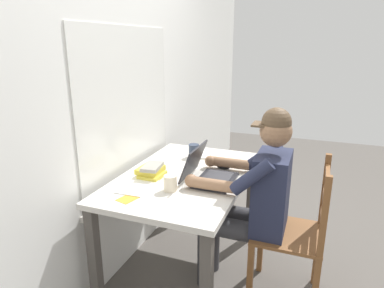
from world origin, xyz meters
The scene contains 13 objects.
ground_plane centered at (0.00, 0.00, 0.00)m, with size 8.00×8.00×0.00m, color #56514C.
back_wall centered at (0.00, 0.48, 1.29)m, with size 6.00×0.08×2.60m.
desk centered at (0.00, 0.00, 0.65)m, with size 1.25×0.80×0.75m.
seated_person centered at (-0.01, -0.47, 0.69)m, with size 0.50×0.60×1.25m.
wooden_chair centered at (-0.01, -0.76, 0.47)m, with size 0.42×0.42×0.95m.
laptop centered at (-0.05, -0.17, 0.81)m, with size 0.33×0.31×0.22m.
computer_mouse centered at (0.19, -0.21, 0.77)m, with size 0.06×0.10×0.03m, color black.
coffee_mug_white centered at (-0.28, -0.02, 0.80)m, with size 0.12×0.08×0.10m.
coffee_mug_dark centered at (0.36, 0.07, 0.80)m, with size 0.12×0.08×0.10m.
book_stack_main centered at (-0.12, 0.20, 0.79)m, with size 0.19×0.17×0.08m.
paper_pile_near_laptop centered at (0.44, 0.02, 0.76)m, with size 0.23×0.16×0.01m, color silver.
paper_pile_back_corner centered at (-0.31, 0.20, 0.76)m, with size 0.25×0.18×0.01m, color white.
landscape_photo_print centered at (-0.46, 0.16, 0.75)m, with size 0.13×0.09×0.00m, color gold.
Camera 1 is at (-1.98, -0.81, 1.61)m, focal length 31.68 mm.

